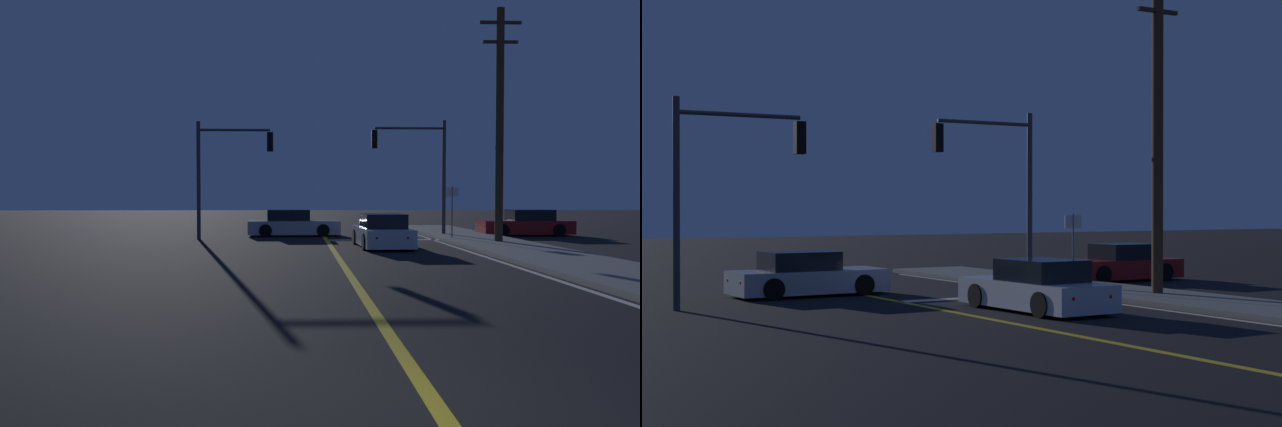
% 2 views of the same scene
% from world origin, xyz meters
% --- Properties ---
extents(ground_plane, '(160.00, 160.00, 0.00)m').
position_xyz_m(ground_plane, '(0.00, 0.00, 0.00)').
color(ground_plane, black).
extents(sidewalk_right, '(3.20, 42.87, 0.15)m').
position_xyz_m(sidewalk_right, '(6.78, 11.91, 0.07)').
color(sidewalk_right, slate).
rests_on(sidewalk_right, ground).
extents(lane_line_center, '(0.20, 40.48, 0.01)m').
position_xyz_m(lane_line_center, '(0.00, 11.91, 0.01)').
color(lane_line_center, gold).
rests_on(lane_line_center, ground).
extents(lane_line_edge_right, '(0.16, 40.48, 0.01)m').
position_xyz_m(lane_line_edge_right, '(4.93, 11.91, 0.01)').
color(lane_line_edge_right, silver).
rests_on(lane_line_edge_right, ground).
extents(stop_bar, '(5.18, 0.50, 0.01)m').
position_xyz_m(stop_bar, '(2.59, 22.31, 0.01)').
color(stop_bar, silver).
rests_on(stop_bar, ground).
extents(car_side_waiting_silver, '(4.69, 2.04, 1.34)m').
position_xyz_m(car_side_waiting_silver, '(-1.58, 25.46, 0.58)').
color(car_side_waiting_silver, '#B2B5BA').
rests_on(car_side_waiting_silver, ground).
extents(car_distant_tail_red, '(4.65, 2.00, 1.34)m').
position_xyz_m(car_distant_tail_red, '(10.40, 25.28, 0.58)').
color(car_distant_tail_red, maroon).
rests_on(car_distant_tail_red, ground).
extents(car_following_oncoming_white, '(2.05, 4.65, 1.34)m').
position_xyz_m(car_following_oncoming_white, '(2.02, 18.48, 0.58)').
color(car_following_oncoming_white, silver).
rests_on(car_following_oncoming_white, ground).
extents(traffic_signal_near_right, '(3.74, 0.28, 5.81)m').
position_xyz_m(traffic_signal_near_right, '(4.67, 24.61, 3.86)').
color(traffic_signal_near_right, '#38383D').
rests_on(traffic_signal_near_right, ground).
extents(traffic_signal_far_left, '(3.59, 0.28, 5.54)m').
position_xyz_m(traffic_signal_far_left, '(-4.70, 23.21, 3.68)').
color(traffic_signal_far_left, '#38383D').
rests_on(traffic_signal_far_left, ground).
extents(utility_pole_right, '(1.76, 0.33, 9.84)m').
position_xyz_m(utility_pole_right, '(7.08, 19.58, 5.08)').
color(utility_pole_right, '#42301E').
rests_on(utility_pole_right, ground).
extents(street_sign_corner, '(0.56, 0.12, 2.47)m').
position_xyz_m(street_sign_corner, '(5.68, 21.81, 1.66)').
color(street_sign_corner, slate).
rests_on(street_sign_corner, ground).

